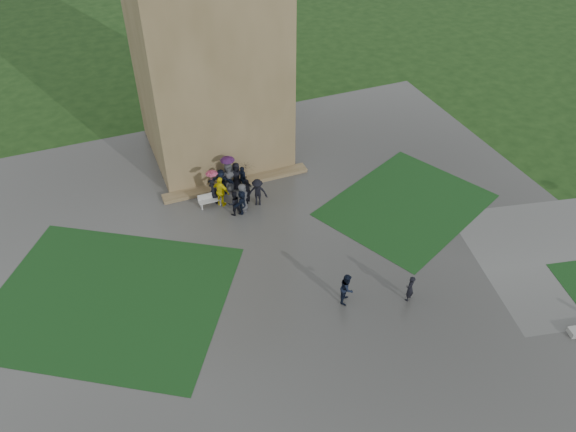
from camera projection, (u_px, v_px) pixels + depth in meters
name	position (u px, v px, depth m)	size (l,w,h in m)	color
ground	(306.00, 308.00, 26.39)	(120.00, 120.00, 0.00)	black
plaza	(290.00, 279.00, 27.83)	(34.00, 34.00, 0.02)	#373734
lawn_inset_left	(109.00, 298.00, 26.81)	(11.00, 9.00, 0.01)	black
lawn_inset_right	(406.00, 205.00, 32.42)	(9.00, 7.00, 0.01)	black
tower	(204.00, 12.00, 31.49)	(8.00, 8.00, 18.00)	brown
tower_plinth	(237.00, 183.00, 33.94)	(9.00, 0.80, 0.22)	brown
bench	(210.00, 200.00, 32.15)	(1.35, 0.43, 0.78)	#A7A7A3
visitor_cluster	(235.00, 185.00, 32.15)	(3.26, 3.44, 2.64)	black
pedestrian_mid	(347.00, 288.00, 26.21)	(0.81, 0.46, 1.66)	black
pedestrian_near	(410.00, 288.00, 26.32)	(0.53, 0.35, 1.46)	black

